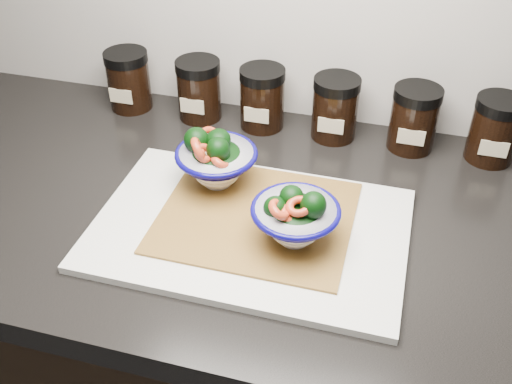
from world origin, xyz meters
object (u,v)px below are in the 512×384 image
(bowl_left, at_px, (216,160))
(bowl_right, at_px, (295,218))
(spice_jar_e, at_px, (414,118))
(cutting_board, at_px, (250,229))
(spice_jar_d, at_px, (335,108))
(spice_jar_b, at_px, (199,90))
(spice_jar_f, at_px, (495,129))
(spice_jar_c, at_px, (262,98))
(spice_jar_a, at_px, (129,80))

(bowl_left, height_order, bowl_right, bowl_left)
(bowl_left, relative_size, spice_jar_e, 1.13)
(cutting_board, bearing_deg, spice_jar_d, 76.40)
(spice_jar_b, height_order, spice_jar_e, same)
(bowl_right, bearing_deg, spice_jar_d, 89.53)
(spice_jar_d, relative_size, spice_jar_f, 1.00)
(bowl_right, relative_size, spice_jar_b, 1.10)
(cutting_board, relative_size, spice_jar_b, 3.98)
(spice_jar_c, distance_m, spice_jar_e, 0.27)
(spice_jar_a, bearing_deg, bowl_right, -38.33)
(spice_jar_c, bearing_deg, spice_jar_f, 0.00)
(cutting_board, bearing_deg, spice_jar_f, 40.99)
(cutting_board, bearing_deg, spice_jar_c, 101.76)
(cutting_board, height_order, spice_jar_b, spice_jar_b)
(spice_jar_b, xyz_separation_m, spice_jar_c, (0.12, 0.00, 0.00))
(spice_jar_c, bearing_deg, spice_jar_b, 180.00)
(spice_jar_e, distance_m, spice_jar_f, 0.13)
(spice_jar_e, bearing_deg, spice_jar_f, 0.00)
(spice_jar_f, bearing_deg, spice_jar_d, 180.00)
(cutting_board, distance_m, spice_jar_a, 0.44)
(bowl_right, relative_size, spice_jar_a, 1.10)
(spice_jar_d, bearing_deg, spice_jar_c, 180.00)
(cutting_board, height_order, spice_jar_c, spice_jar_c)
(bowl_right, bearing_deg, spice_jar_b, 128.96)
(bowl_left, relative_size, spice_jar_f, 1.13)
(spice_jar_a, distance_m, spice_jar_f, 0.66)
(spice_jar_b, bearing_deg, bowl_left, -63.87)
(cutting_board, bearing_deg, bowl_left, 133.41)
(spice_jar_f, bearing_deg, bowl_left, -153.06)
(bowl_left, xyz_separation_m, bowl_right, (0.15, -0.10, -0.00))
(bowl_right, relative_size, spice_jar_f, 1.10)
(spice_jar_c, relative_size, spice_jar_f, 1.00)
(bowl_left, xyz_separation_m, spice_jar_e, (0.29, 0.21, -0.00))
(bowl_left, height_order, spice_jar_f, bowl_left)
(spice_jar_a, distance_m, spice_jar_b, 0.14)
(spice_jar_c, bearing_deg, spice_jar_d, 0.00)
(cutting_board, height_order, spice_jar_e, spice_jar_e)
(bowl_right, bearing_deg, spice_jar_e, 65.96)
(bowl_left, height_order, spice_jar_a, bowl_left)
(spice_jar_d, height_order, spice_jar_f, same)
(spice_jar_d, distance_m, spice_jar_e, 0.14)
(spice_jar_f, bearing_deg, spice_jar_e, 180.00)
(bowl_left, bearing_deg, spice_jar_d, 54.82)
(bowl_right, height_order, spice_jar_a, spice_jar_a)
(spice_jar_d, bearing_deg, bowl_right, -90.47)
(cutting_board, distance_m, spice_jar_d, 0.31)
(bowl_right, height_order, spice_jar_c, spice_jar_c)
(bowl_left, bearing_deg, cutting_board, -46.59)
(spice_jar_c, distance_m, spice_jar_f, 0.40)
(bowl_right, distance_m, spice_jar_b, 0.40)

